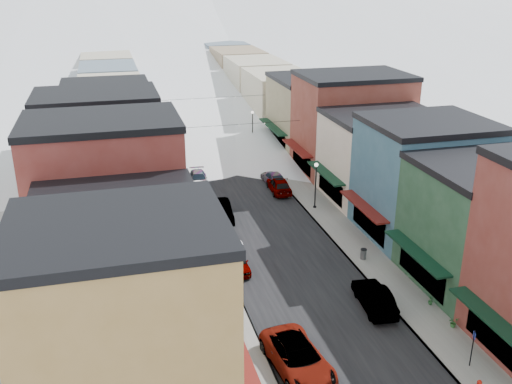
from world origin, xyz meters
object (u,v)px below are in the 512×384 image
car_silver_sedan (236,261)px  car_green_sedan (374,297)px  car_dark_hatch (221,211)px  streetlamp_near (316,180)px  car_white_suv (298,358)px  trash_can (363,254)px

car_silver_sedan → car_green_sedan: 11.32m
car_silver_sedan → car_green_sedan: (8.13, -7.88, 0.11)m
car_silver_sedan → car_dark_hatch: car_dark_hatch is taller
car_silver_sedan → streetlamp_near: size_ratio=0.90×
car_white_suv → streetlamp_near: streetlamp_near is taller
trash_can → car_green_sedan: bearing=-108.8°
car_white_suv → car_dark_hatch: size_ratio=1.20×
car_dark_hatch → streetlamp_near: streetlamp_near is taller
trash_can → streetlamp_near: streetlamp_near is taller
streetlamp_near → car_dark_hatch: bearing=-179.4°
car_white_suv → car_dark_hatch: (0.04, 23.02, -0.01)m
car_dark_hatch → car_green_sedan: size_ratio=1.03×
car_silver_sedan → streetlamp_near: 14.73m
car_white_suv → trash_can: car_white_suv is taller
car_green_sedan → streetlamp_near: 18.34m
car_silver_sedan → streetlamp_near: streetlamp_near is taller
car_green_sedan → streetlamp_near: bearing=-91.4°
car_silver_sedan → car_green_sedan: size_ratio=0.83×
car_white_suv → car_silver_sedan: (-0.76, 12.94, -0.15)m
car_white_suv → streetlamp_near: (9.62, 23.12, 2.23)m
car_white_suv → trash_can: (9.65, 11.76, -0.27)m
car_dark_hatch → trash_can: bearing=-47.6°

